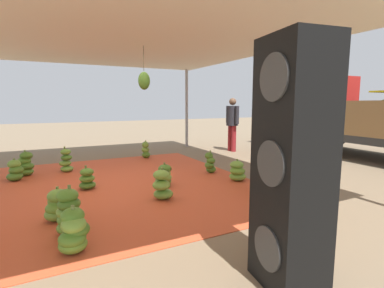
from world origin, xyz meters
TOP-DOWN VIEW (x-y plane):
  - ground_plane at (0.00, 3.00)m, footprint 40.00×40.00m
  - tarp_orange at (0.00, 0.00)m, footprint 5.38×4.87m
  - tent_canopy at (-0.00, -0.08)m, footprint 8.00×7.00m
  - banana_bunch_0 at (0.01, 2.00)m, footprint 0.31×0.32m
  - banana_bunch_1 at (1.19, 0.41)m, footprint 0.42×0.43m
  - banana_bunch_3 at (-1.21, -1.77)m, footprint 0.36×0.38m
  - banana_bunch_4 at (1.65, 2.01)m, footprint 0.39×0.39m
  - banana_bunch_5 at (1.34, -1.12)m, footprint 0.40×0.40m
  - banana_bunch_6 at (0.05, -0.58)m, footprint 0.36×0.35m
  - banana_bunch_7 at (1.86, -1.02)m, footprint 0.40×0.38m
  - banana_bunch_8 at (2.33, -1.01)m, footprint 0.39×0.39m
  - banana_bunch_9 at (0.80, 2.15)m, footprint 0.43×0.43m
  - banana_bunch_10 at (-1.58, -1.60)m, footprint 0.42×0.43m
  - banana_bunch_11 at (0.49, 0.71)m, footprint 0.42×0.42m
  - banana_bunch_12 at (-1.56, -0.81)m, footprint 0.39×0.39m
  - banana_bunch_13 at (-2.34, 1.30)m, footprint 0.34×0.32m
  - cargo_truck_main at (0.55, 7.02)m, footprint 7.11×2.53m
  - worker_0 at (-2.27, 4.17)m, footprint 0.62×0.38m
  - speaker_stack at (3.72, 0.55)m, footprint 0.63×0.53m

SIDE VIEW (x-z plane):
  - ground_plane at x=0.00m, z-range 0.00..0.00m
  - tarp_orange at x=0.00m, z-range 0.00..0.01m
  - banana_bunch_6 at x=0.05m, z-range -0.03..0.40m
  - banana_bunch_9 at x=0.80m, z-range -0.02..0.41m
  - banana_bunch_11 at x=0.49m, z-range -0.02..0.42m
  - banana_bunch_3 at x=-1.21m, z-range -0.02..0.43m
  - banana_bunch_5 at x=1.34m, z-range -0.02..0.43m
  - banana_bunch_4 at x=1.65m, z-range -0.03..0.46m
  - banana_bunch_0 at x=0.01m, z-range -0.03..0.47m
  - banana_bunch_13 at x=-2.34m, z-range -0.02..0.48m
  - banana_bunch_8 at x=2.33m, z-range -0.02..0.47m
  - banana_bunch_1 at x=1.19m, z-range -0.03..0.49m
  - banana_bunch_10 at x=-1.58m, z-range -0.03..0.52m
  - banana_bunch_12 at x=-1.56m, z-range -0.04..0.54m
  - banana_bunch_7 at x=1.86m, z-range -0.03..0.56m
  - worker_0 at x=-2.27m, z-range 0.14..1.84m
  - speaker_stack at x=3.72m, z-range 0.00..2.06m
  - cargo_truck_main at x=0.55m, z-range 0.01..2.41m
  - tent_canopy at x=0.00m, z-range 1.29..4.03m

